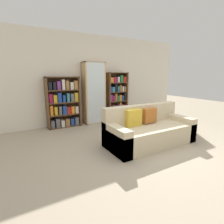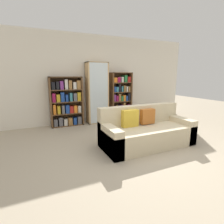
{
  "view_description": "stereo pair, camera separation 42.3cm",
  "coord_description": "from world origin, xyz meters",
  "px_view_note": "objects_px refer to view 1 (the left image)",
  "views": [
    {
      "loc": [
        -2.37,
        -2.4,
        1.47
      ],
      "look_at": [
        -0.17,
        1.43,
        0.55
      ],
      "focal_mm": 28.0,
      "sensor_mm": 36.0,
      "label": 1
    },
    {
      "loc": [
        -1.99,
        -2.59,
        1.47
      ],
      "look_at": [
        -0.17,
        1.43,
        0.55
      ],
      "focal_mm": 28.0,
      "sensor_mm": 36.0,
      "label": 2
    }
  ],
  "objects_px": {
    "couch": "(149,131)",
    "bookshelf_left": "(63,103)",
    "bookshelf_right": "(117,97)",
    "wine_bottle": "(118,120)",
    "display_cabinet": "(94,94)"
  },
  "relations": [
    {
      "from": "couch",
      "to": "bookshelf_right",
      "type": "height_order",
      "value": "bookshelf_right"
    },
    {
      "from": "couch",
      "to": "bookshelf_right",
      "type": "relative_size",
      "value": 1.24
    },
    {
      "from": "couch",
      "to": "bookshelf_right",
      "type": "distance_m",
      "value": 2.33
    },
    {
      "from": "display_cabinet",
      "to": "bookshelf_right",
      "type": "relative_size",
      "value": 1.19
    },
    {
      "from": "display_cabinet",
      "to": "bookshelf_right",
      "type": "bearing_deg",
      "value": 1.08
    },
    {
      "from": "couch",
      "to": "bookshelf_left",
      "type": "xyz_separation_m",
      "value": [
        -1.26,
        2.22,
        0.41
      ]
    },
    {
      "from": "couch",
      "to": "bookshelf_left",
      "type": "distance_m",
      "value": 2.58
    },
    {
      "from": "bookshelf_left",
      "to": "display_cabinet",
      "type": "relative_size",
      "value": 0.77
    },
    {
      "from": "bookshelf_left",
      "to": "display_cabinet",
      "type": "height_order",
      "value": "display_cabinet"
    },
    {
      "from": "couch",
      "to": "bookshelf_left",
      "type": "height_order",
      "value": "bookshelf_left"
    },
    {
      "from": "bookshelf_right",
      "to": "wine_bottle",
      "type": "xyz_separation_m",
      "value": [
        -0.3,
        -0.59,
        -0.61
      ]
    },
    {
      "from": "bookshelf_left",
      "to": "display_cabinet",
      "type": "distance_m",
      "value": 0.97
    },
    {
      "from": "bookshelf_left",
      "to": "wine_bottle",
      "type": "relative_size",
      "value": 4.11
    },
    {
      "from": "couch",
      "to": "bookshelf_right",
      "type": "bearing_deg",
      "value": 76.71
    },
    {
      "from": "bookshelf_right",
      "to": "wine_bottle",
      "type": "bearing_deg",
      "value": -116.59
    }
  ]
}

